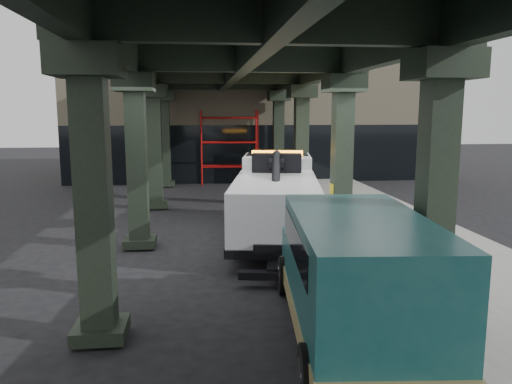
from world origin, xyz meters
TOP-DOWN VIEW (x-y plane):
  - ground at (0.00, 0.00)m, footprint 90.00×90.00m
  - sidewalk at (4.50, 2.00)m, footprint 5.00×40.00m
  - lane_stripe at (1.70, 2.00)m, footprint 0.12×38.00m
  - viaduct at (-0.40, 2.00)m, footprint 7.40×32.00m
  - building at (2.00, 20.00)m, footprint 22.00×10.00m
  - scaffolding at (0.00, 14.64)m, footprint 3.08×0.88m
  - tow_truck at (0.79, 3.01)m, footprint 3.56×8.56m
  - towed_van at (0.95, -4.57)m, footprint 2.68×5.79m

SIDE VIEW (x-z plane):
  - ground at x=0.00m, z-range 0.00..0.00m
  - lane_stripe at x=1.70m, z-range 0.00..0.01m
  - sidewalk at x=4.50m, z-range 0.00..0.15m
  - towed_van at x=0.95m, z-range 0.09..2.37m
  - tow_truck at x=0.79m, z-range -0.03..2.70m
  - scaffolding at x=0.00m, z-range 0.11..4.11m
  - building at x=2.00m, z-range 0.00..8.00m
  - viaduct at x=-0.40m, z-range 2.26..8.66m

